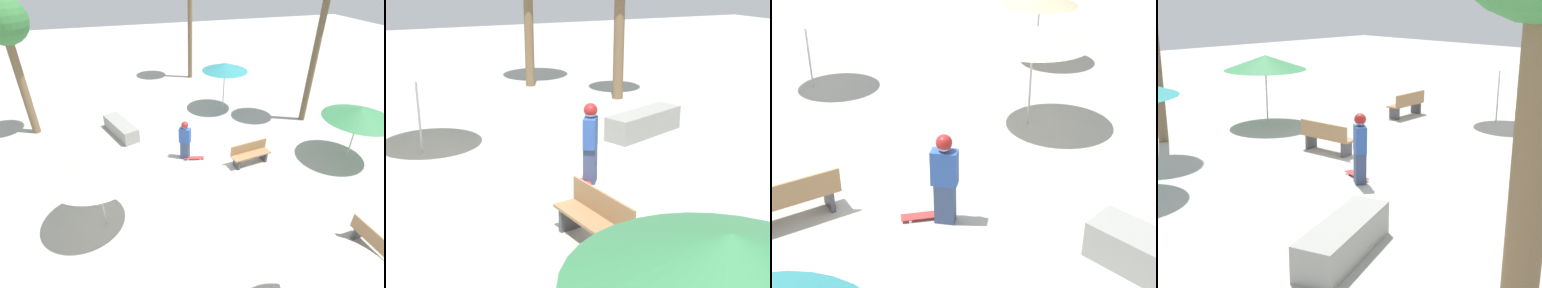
% 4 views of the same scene
% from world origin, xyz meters
% --- Properties ---
extents(ground_plane, '(60.00, 60.00, 0.00)m').
position_xyz_m(ground_plane, '(0.00, 0.00, 0.00)').
color(ground_plane, '#B2AFA8').
extents(skater_main, '(0.49, 0.45, 1.63)m').
position_xyz_m(skater_main, '(-0.31, 0.90, 0.88)').
color(skater_main, '#38476B').
rests_on(skater_main, ground_plane).
extents(skateboard, '(0.82, 0.38, 0.07)m').
position_xyz_m(skateboard, '(0.00, 0.70, 0.06)').
color(skateboard, red).
rests_on(skateboard, ground_plane).
extents(concrete_ledge, '(1.44, 2.38, 0.61)m').
position_xyz_m(concrete_ledge, '(-2.61, 3.57, 0.31)').
color(concrete_ledge, gray).
rests_on(concrete_ledge, ground_plane).
extents(bench_near, '(1.65, 0.66, 0.85)m').
position_xyz_m(bench_near, '(2.02, -0.16, 0.43)').
color(bench_near, '#47474C').
rests_on(bench_near, ground_plane).
extents(bench_far, '(0.53, 1.62, 0.85)m').
position_xyz_m(bench_far, '(3.35, -5.09, 0.43)').
color(bench_far, '#47474C').
rests_on(bench_far, ground_plane).
extents(shade_umbrella_white, '(2.22, 2.22, 2.26)m').
position_xyz_m(shade_umbrella_white, '(0.61, -6.41, 2.08)').
color(shade_umbrella_white, '#B7B7BC').
rests_on(shade_umbrella_white, ground_plane).
extents(shade_umbrella_green, '(2.66, 2.66, 2.25)m').
position_xyz_m(shade_umbrella_green, '(5.92, -0.99, 2.02)').
color(shade_umbrella_green, '#B7B7BC').
rests_on(shade_umbrella_green, ground_plane).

